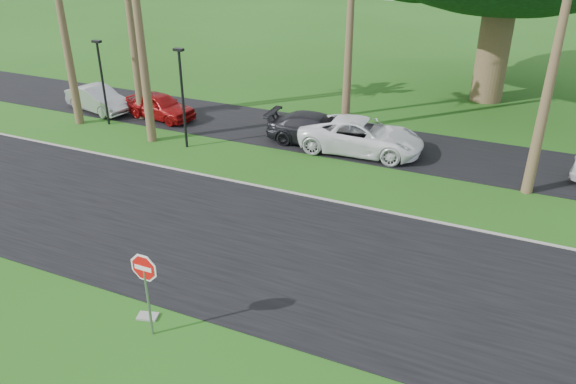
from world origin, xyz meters
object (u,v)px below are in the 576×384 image
Objects in this scene: stop_sign_near at (145,279)px; car_minivan at (361,136)px; car_dark at (318,130)px; car_silver at (98,99)px; car_red at (160,106)px.

car_minivan is at bearing 85.16° from stop_sign_near.
car_minivan is (2.21, -0.14, 0.07)m from car_dark.
car_dark is 2.22m from car_minivan.
car_dark reaches higher than car_silver.
stop_sign_near is 19.69m from car_silver.
stop_sign_near is at bearing -136.54° from car_red.
stop_sign_near reaches higher than car_silver.
car_dark is 0.87× the size of car_minivan.
stop_sign_near is 0.63× the size of car_silver.
stop_sign_near is 14.34m from car_minivan.
car_red is 11.23m from car_minivan.
car_dark reaches higher than car_red.
stop_sign_near is at bearing -122.29° from car_silver.
car_silver is 0.74× the size of car_minivan.
car_red is (3.83, 0.42, 0.00)m from car_silver.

